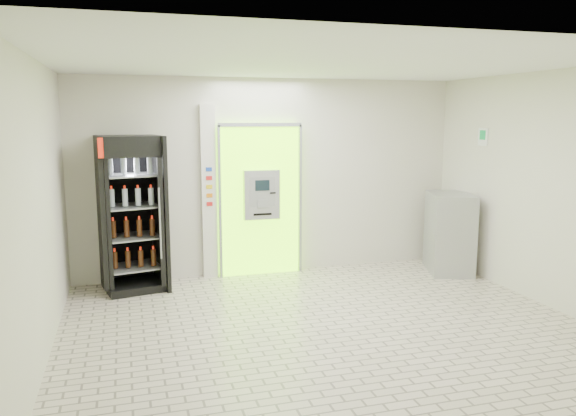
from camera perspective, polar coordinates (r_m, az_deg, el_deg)
name	(u,v)px	position (r m, az deg, el deg)	size (l,w,h in m)	color
ground	(325,326)	(6.72, 3.82, -11.88)	(6.00, 6.00, 0.00)	beige
room_shell	(327,169)	(6.29, 4.00, 3.96)	(6.00, 6.00, 6.00)	beige
atm_assembly	(260,199)	(8.62, -2.85, 0.92)	(1.30, 0.24, 2.33)	#7CF10A
pillar	(209,192)	(8.49, -8.04, 1.59)	(0.22, 0.11, 2.60)	silver
beverage_cooler	(132,217)	(8.14, -15.53, -0.84)	(0.95, 0.90, 2.17)	black
steel_cabinet	(449,233)	(9.17, 16.08, -2.42)	(0.91, 1.08, 1.24)	#A0A2A7
exit_sign	(483,137)	(8.92, 19.21, 6.84)	(0.02, 0.22, 0.26)	white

